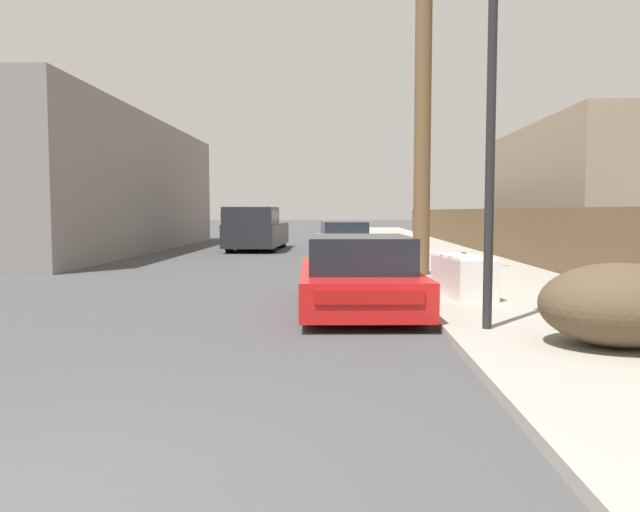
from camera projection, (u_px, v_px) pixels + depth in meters
sidewalk_curb at (421, 248)px, 26.59m from camera, size 4.20×63.00×0.12m
discarded_fridge at (463, 276)px, 11.22m from camera, size 0.93×1.75×0.76m
parked_sports_car_red at (357, 276)px, 10.47m from camera, size 2.08×4.75×1.25m
car_parked_mid at (343, 241)px, 22.05m from camera, size 2.10×4.52×1.28m
pickup_truck at (256, 229)px, 26.05m from camera, size 2.21×5.58×1.81m
utility_pole at (423, 119)px, 14.85m from camera, size 1.80×0.40×7.34m
street_lamp at (491, 126)px, 7.97m from camera, size 0.26×0.26×4.51m
brush_pile at (621, 305)px, 7.06m from camera, size 1.82×1.49×0.95m
wooden_fence at (475, 229)px, 24.98m from camera, size 0.08×42.48×1.62m
building_left_block at (76, 186)px, 25.81m from camera, size 7.00×19.69×5.40m
building_right_house at (601, 191)px, 24.06m from camera, size 6.00×12.25×4.88m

